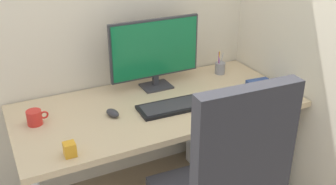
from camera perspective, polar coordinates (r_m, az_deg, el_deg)
name	(u,v)px	position (r m, az deg, el deg)	size (l,w,h in m)	color
desk	(158,111)	(2.37, -1.43, -2.73)	(1.68, 0.78, 0.71)	#D1B78C
filing_cabinet	(229,136)	(2.83, 8.80, -6.32)	(0.39, 0.53, 0.59)	silver
monitor	(155,51)	(2.47, -1.88, 6.10)	(0.60, 0.15, 0.45)	#333338
keyboard	(176,106)	(2.29, 1.18, -1.94)	(0.46, 0.20, 0.02)	black
mouse	(113,113)	(2.21, -8.05, -2.97)	(0.05, 0.09, 0.04)	#333338
pen_holder	(220,68)	(2.77, 7.56, 3.60)	(0.07, 0.07, 0.17)	gray
notebook	(263,85)	(2.62, 13.69, 1.03)	(0.16, 0.18, 0.02)	#334C8C
coffee_mug	(35,118)	(2.22, -18.79, -3.46)	(0.12, 0.08, 0.08)	red
desk_clamp_accessory	(70,149)	(1.91, -14.09, -8.02)	(0.06, 0.06, 0.07)	orange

